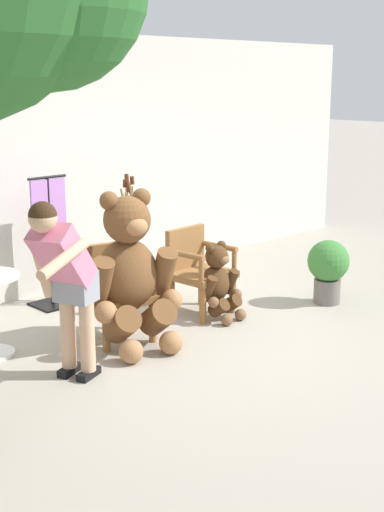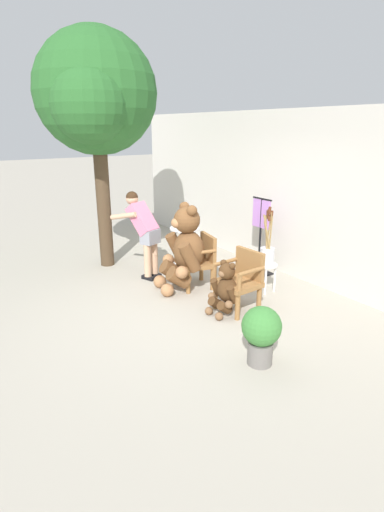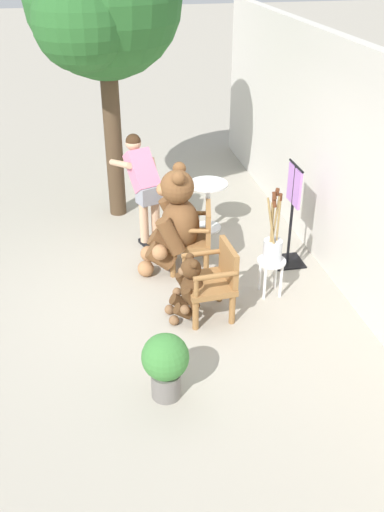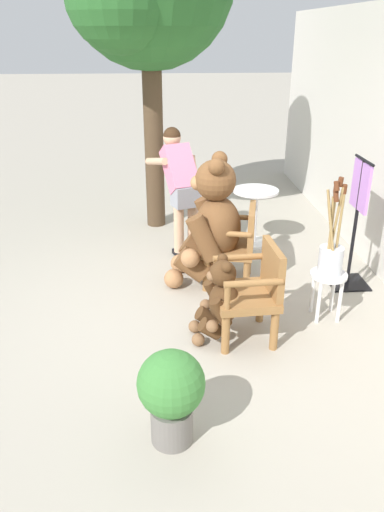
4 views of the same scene
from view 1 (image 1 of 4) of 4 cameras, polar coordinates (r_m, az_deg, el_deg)
ground_plane at (r=6.49m, az=1.41°, el=-6.94°), size 60.00×60.00×0.00m
back_wall at (r=7.98m, az=-11.01°, el=7.16°), size 10.00×0.16×2.80m
wooden_chair_left at (r=6.50m, az=-6.13°, el=-2.67°), size 0.66×0.63×0.86m
wooden_chair_right at (r=7.16m, az=0.45°, el=-1.00°), size 0.59×0.56×0.86m
teddy_bear_large at (r=6.23m, az=-4.95°, el=-1.26°), size 0.87×0.87×1.40m
teddy_bear_small at (r=7.00m, az=2.11°, el=-2.08°), size 0.46×0.45×0.77m
person_visitor at (r=5.47m, az=-10.17°, el=-1.36°), size 0.75×0.67×1.48m
white_stool at (r=7.57m, az=-5.08°, el=-1.07°), size 0.34×0.34×0.46m
brush_bucket at (r=7.49m, az=-5.10°, el=1.28°), size 0.22×0.22×0.91m
potted_plant at (r=7.62m, az=10.84°, el=-0.85°), size 0.44×0.44×0.68m
clothing_display_stand at (r=7.47m, az=-11.29°, el=1.40°), size 0.44×0.40×1.36m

